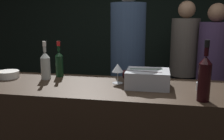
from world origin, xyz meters
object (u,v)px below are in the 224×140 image
object	(u,v)px
red_wine_bottle_black_foil	(204,77)
wine_glass	(118,69)
red_wine_bottle_burgundy	(59,62)
person_grey_polo	(128,63)
ice_bin_with_bottles	(147,78)
person_blond_tee	(184,62)
white_wine_bottle	(45,64)
bowl_white	(8,74)
person_in_hoodie	(213,68)
candle_votive	(201,86)

from	to	relation	value
red_wine_bottle_black_foil	wine_glass	bearing A→B (deg)	151.64
red_wine_bottle_burgundy	person_grey_polo	xyz separation A→B (m)	(0.56, 0.44, -0.07)
wine_glass	person_grey_polo	bearing A→B (deg)	89.15
ice_bin_with_bottles	red_wine_bottle_black_foil	xyz separation A→B (m)	(0.37, -0.27, 0.09)
red_wine_bottle_burgundy	red_wine_bottle_black_foil	bearing A→B (deg)	-21.87
wine_glass	red_wine_bottle_black_foil	size ratio (longest dim) A/B	0.41
person_grey_polo	person_blond_tee	bearing A→B (deg)	166.07
wine_glass	red_wine_bottle_burgundy	distance (m)	0.56
white_wine_bottle	red_wine_bottle_burgundy	bearing A→B (deg)	54.29
bowl_white	white_wine_bottle	xyz separation A→B (m)	(0.34, 0.02, 0.09)
bowl_white	person_in_hoodie	world-z (taller)	person_in_hoodie
wine_glass	white_wine_bottle	distance (m)	0.63
red_wine_bottle_black_foil	person_grey_polo	distance (m)	1.08
person_grey_polo	wine_glass	bearing A→B (deg)	24.94
red_wine_bottle_black_foil	person_grey_polo	world-z (taller)	person_grey_polo
ice_bin_with_bottles	bowl_white	xyz separation A→B (m)	(-1.21, 0.06, -0.04)
bowl_white	wine_glass	distance (m)	0.98
ice_bin_with_bottles	person_blond_tee	world-z (taller)	person_blond_tee
candle_votive	red_wine_bottle_burgundy	distance (m)	1.20
wine_glass	red_wine_bottle_black_foil	xyz separation A→B (m)	(0.60, -0.32, 0.04)
bowl_white	red_wine_bottle_black_foil	bearing A→B (deg)	-11.85
wine_glass	candle_votive	size ratio (longest dim) A/B	2.40
wine_glass	person_in_hoodie	distance (m)	1.48
candle_votive	red_wine_bottle_black_foil	world-z (taller)	red_wine_bottle_black_foil
red_wine_bottle_burgundy	wine_glass	bearing A→B (deg)	-14.00
ice_bin_with_bottles	bowl_white	size ratio (longest dim) A/B	1.87
person_in_hoodie	person_blond_tee	bearing A→B (deg)	-168.20
ice_bin_with_bottles	person_in_hoodie	size ratio (longest dim) A/B	0.21
candle_votive	person_in_hoodie	world-z (taller)	person_in_hoodie
wine_glass	person_in_hoodie	size ratio (longest dim) A/B	0.10
ice_bin_with_bottles	candle_votive	xyz separation A→B (m)	(0.39, -0.03, -0.04)
ice_bin_with_bottles	white_wine_bottle	bearing A→B (deg)	174.56
ice_bin_with_bottles	candle_votive	size ratio (longest dim) A/B	5.25
ice_bin_with_bottles	white_wine_bottle	size ratio (longest dim) A/B	1.08
bowl_white	person_grey_polo	world-z (taller)	person_grey_polo
candle_votive	white_wine_bottle	bearing A→B (deg)	174.82
white_wine_bottle	ice_bin_with_bottles	bearing A→B (deg)	-5.44
ice_bin_with_bottles	person_blond_tee	xyz separation A→B (m)	(0.40, 1.38, -0.10)
ice_bin_with_bottles	person_in_hoodie	world-z (taller)	person_in_hoodie
bowl_white	person_grey_polo	size ratio (longest dim) A/B	0.10
candle_votive	person_grey_polo	bearing A→B (deg)	132.94
ice_bin_with_bottles	red_wine_bottle_burgundy	bearing A→B (deg)	166.20
red_wine_bottle_black_foil	bowl_white	bearing A→B (deg)	168.15
person_in_hoodie	candle_votive	bearing A→B (deg)	-60.52
wine_glass	candle_votive	bearing A→B (deg)	-7.95
bowl_white	person_grey_polo	distance (m)	1.13
ice_bin_with_bottles	wine_glass	size ratio (longest dim) A/B	2.18
person_in_hoodie	person_grey_polo	size ratio (longest dim) A/B	0.90
person_blond_tee	person_in_hoodie	bearing A→B (deg)	-168.45
ice_bin_with_bottles	red_wine_bottle_black_foil	size ratio (longest dim) A/B	0.90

